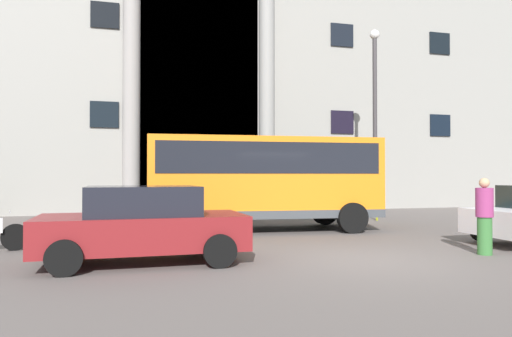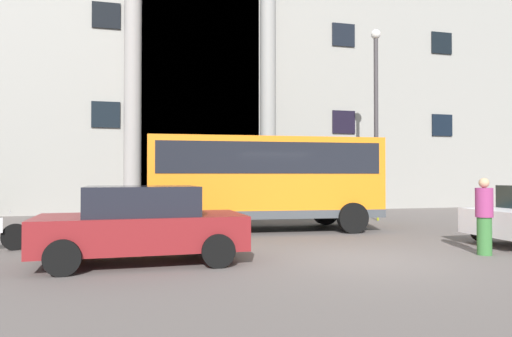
{
  "view_description": "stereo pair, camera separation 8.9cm",
  "coord_description": "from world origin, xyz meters",
  "px_view_note": "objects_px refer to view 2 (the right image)",
  "views": [
    {
      "loc": [
        -4.57,
        -8.55,
        1.68
      ],
      "look_at": [
        -1.11,
        4.35,
        1.9
      ],
      "focal_mm": 33.0,
      "sensor_mm": 36.0,
      "label": 1
    },
    {
      "loc": [
        -4.49,
        -8.58,
        1.68
      ],
      "look_at": [
        -1.11,
        4.35,
        1.9
      ],
      "focal_mm": 33.0,
      "sensor_mm": 36.0,
      "label": 2
    }
  ],
  "objects_px": {
    "bus_stop_sign": "(378,181)",
    "hedge_planter_entrance_right": "(308,200)",
    "hedge_planter_far_west": "(210,197)",
    "lamppost_plaza_centre": "(376,108)",
    "pedestrian_child_trailing": "(484,216)",
    "orange_minibus": "(264,176)",
    "parked_compact_extra": "(142,224)"
  },
  "relations": [
    {
      "from": "hedge_planter_far_west",
      "to": "hedge_planter_entrance_right",
      "type": "relative_size",
      "value": 1.0
    },
    {
      "from": "orange_minibus",
      "to": "hedge_planter_far_west",
      "type": "height_order",
      "value": "orange_minibus"
    },
    {
      "from": "hedge_planter_entrance_right",
      "to": "lamppost_plaza_centre",
      "type": "relative_size",
      "value": 0.25
    },
    {
      "from": "hedge_planter_far_west",
      "to": "pedestrian_child_trailing",
      "type": "xyz_separation_m",
      "value": [
        4.28,
        -10.25,
        -0.01
      ]
    },
    {
      "from": "hedge_planter_far_west",
      "to": "parked_compact_extra",
      "type": "distance_m",
      "value": 9.68
    },
    {
      "from": "hedge_planter_far_west",
      "to": "lamppost_plaza_centre",
      "type": "height_order",
      "value": "lamppost_plaza_centre"
    },
    {
      "from": "hedge_planter_far_west",
      "to": "pedestrian_child_trailing",
      "type": "bearing_deg",
      "value": -67.32
    },
    {
      "from": "bus_stop_sign",
      "to": "hedge_planter_entrance_right",
      "type": "distance_m",
      "value": 3.64
    },
    {
      "from": "hedge_planter_far_west",
      "to": "pedestrian_child_trailing",
      "type": "relative_size",
      "value": 1.18
    },
    {
      "from": "pedestrian_child_trailing",
      "to": "parked_compact_extra",
      "type": "bearing_deg",
      "value": -35.38
    },
    {
      "from": "hedge_planter_entrance_right",
      "to": "parked_compact_extra",
      "type": "distance_m",
      "value": 12.08
    },
    {
      "from": "hedge_planter_far_west",
      "to": "hedge_planter_entrance_right",
      "type": "xyz_separation_m",
      "value": [
        4.38,
        0.45,
        -0.17
      ]
    },
    {
      "from": "hedge_planter_entrance_right",
      "to": "pedestrian_child_trailing",
      "type": "height_order",
      "value": "pedestrian_child_trailing"
    },
    {
      "from": "parked_compact_extra",
      "to": "lamppost_plaza_centre",
      "type": "relative_size",
      "value": 0.51
    },
    {
      "from": "lamppost_plaza_centre",
      "to": "hedge_planter_entrance_right",
      "type": "bearing_deg",
      "value": 143.75
    },
    {
      "from": "orange_minibus",
      "to": "bus_stop_sign",
      "type": "height_order",
      "value": "orange_minibus"
    },
    {
      "from": "parked_compact_extra",
      "to": "orange_minibus",
      "type": "bearing_deg",
      "value": 49.8
    },
    {
      "from": "parked_compact_extra",
      "to": "pedestrian_child_trailing",
      "type": "height_order",
      "value": "pedestrian_child_trailing"
    },
    {
      "from": "hedge_planter_far_west",
      "to": "hedge_planter_entrance_right",
      "type": "bearing_deg",
      "value": 5.88
    },
    {
      "from": "parked_compact_extra",
      "to": "pedestrian_child_trailing",
      "type": "distance_m",
      "value": 7.15
    },
    {
      "from": "pedestrian_child_trailing",
      "to": "lamppost_plaza_centre",
      "type": "distance_m",
      "value": 10.01
    },
    {
      "from": "bus_stop_sign",
      "to": "hedge_planter_far_west",
      "type": "xyz_separation_m",
      "value": [
        -5.98,
        2.72,
        -0.65
      ]
    },
    {
      "from": "hedge_planter_entrance_right",
      "to": "parked_compact_extra",
      "type": "relative_size",
      "value": 0.49
    },
    {
      "from": "orange_minibus",
      "to": "hedge_planter_entrance_right",
      "type": "distance_m",
      "value": 6.22
    },
    {
      "from": "bus_stop_sign",
      "to": "hedge_planter_entrance_right",
      "type": "height_order",
      "value": "bus_stop_sign"
    },
    {
      "from": "bus_stop_sign",
      "to": "pedestrian_child_trailing",
      "type": "bearing_deg",
      "value": -102.69
    },
    {
      "from": "orange_minibus",
      "to": "lamppost_plaza_centre",
      "type": "xyz_separation_m",
      "value": [
        5.76,
        3.38,
        2.81
      ]
    },
    {
      "from": "pedestrian_child_trailing",
      "to": "orange_minibus",
      "type": "bearing_deg",
      "value": -86.82
    },
    {
      "from": "hedge_planter_far_west",
      "to": "pedestrian_child_trailing",
      "type": "height_order",
      "value": "hedge_planter_far_west"
    },
    {
      "from": "orange_minibus",
      "to": "lamppost_plaza_centre",
      "type": "relative_size",
      "value": 0.92
    },
    {
      "from": "hedge_planter_far_west",
      "to": "lamppost_plaza_centre",
      "type": "xyz_separation_m",
      "value": [
        6.72,
        -1.27,
        3.67
      ]
    },
    {
      "from": "orange_minibus",
      "to": "parked_compact_extra",
      "type": "relative_size",
      "value": 1.8
    }
  ]
}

